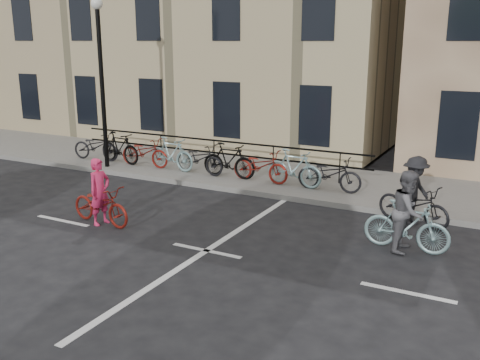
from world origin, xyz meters
The scene contains 8 objects.
ground centered at (0.00, 0.00, 0.00)m, with size 120.00×120.00×0.00m, color black.
sidewalk centered at (-4.00, 6.00, 0.07)m, with size 46.00×4.00×0.15m, color slate.
building_west centered at (-9.00, 13.00, 5.15)m, with size 20.00×10.00×10.00m, color tan.
lamp_post centered at (-6.50, 4.40, 3.49)m, with size 0.36×0.36×5.28m.
parked_bikes centered at (-3.30, 5.04, 0.64)m, with size 10.40×1.23×1.05m.
cyclist_pink centered at (-3.04, 0.29, 0.54)m, with size 1.81×0.80×1.56m.
cyclist_grey centered at (3.57, 1.95, 0.68)m, with size 1.75×0.83×1.68m.
cyclist_dark centered at (3.39, 3.66, 0.64)m, with size 1.93×1.24×1.62m.
Camera 1 is at (5.37, -8.68, 4.16)m, focal length 40.00 mm.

